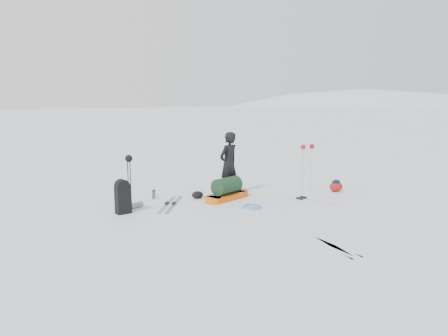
{
  "coord_description": "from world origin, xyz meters",
  "views": [
    {
      "loc": [
        -5.14,
        -10.78,
        2.97
      ],
      "look_at": [
        0.09,
        0.22,
        0.95
      ],
      "focal_mm": 35.0,
      "sensor_mm": 36.0,
      "label": 1
    }
  ],
  "objects_px": {
    "pulk_sled": "(227,191)",
    "expedition_rucksack": "(124,197)",
    "skier": "(229,164)",
    "ski_poles_black": "(129,166)"
  },
  "relations": [
    {
      "from": "ski_poles_black",
      "to": "expedition_rucksack",
      "type": "bearing_deg",
      "value": 165.28
    },
    {
      "from": "pulk_sled",
      "to": "ski_poles_black",
      "type": "height_order",
      "value": "ski_poles_black"
    },
    {
      "from": "pulk_sled",
      "to": "expedition_rucksack",
      "type": "height_order",
      "value": "expedition_rucksack"
    },
    {
      "from": "skier",
      "to": "expedition_rucksack",
      "type": "bearing_deg",
      "value": -12.66
    },
    {
      "from": "pulk_sled",
      "to": "ski_poles_black",
      "type": "xyz_separation_m",
      "value": [
        -2.88,
        -0.27,
        0.98
      ]
    },
    {
      "from": "expedition_rucksack",
      "to": "ski_poles_black",
      "type": "bearing_deg",
      "value": -35.39
    },
    {
      "from": "skier",
      "to": "expedition_rucksack",
      "type": "xyz_separation_m",
      "value": [
        -3.3,
        -0.67,
        -0.55
      ]
    },
    {
      "from": "skier",
      "to": "pulk_sled",
      "type": "height_order",
      "value": "skier"
    },
    {
      "from": "skier",
      "to": "expedition_rucksack",
      "type": "distance_m",
      "value": 3.41
    },
    {
      "from": "pulk_sled",
      "to": "expedition_rucksack",
      "type": "xyz_separation_m",
      "value": [
        -3.02,
        -0.21,
        0.16
      ]
    }
  ]
}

